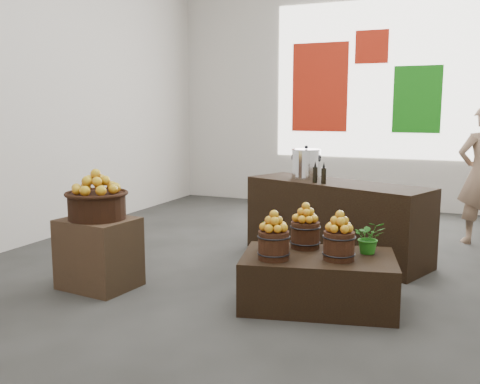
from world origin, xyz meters
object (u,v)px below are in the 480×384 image
at_px(display_table, 318,281).
at_px(stock_pot_left, 306,165).
at_px(counter, 336,220).
at_px(crate, 99,253).
at_px(wicker_basket, 97,206).

distance_m(display_table, stock_pot_left, 1.86).
xyz_separation_m(counter, stock_pot_left, (-0.38, 0.15, 0.55)).
height_order(crate, wicker_basket, wicker_basket).
relative_size(wicker_basket, counter, 0.25).
bearing_deg(crate, wicker_basket, 0.00).
height_order(display_table, stock_pot_left, stock_pot_left).
distance_m(display_table, counter, 1.49).
distance_m(crate, wicker_basket, 0.42).
bearing_deg(display_table, wicker_basket, 176.47).
bearing_deg(counter, stock_pot_left, 180.00).
relative_size(display_table, counter, 0.60).
bearing_deg(display_table, stock_pot_left, 96.82).
distance_m(wicker_basket, stock_pot_left, 2.34).
distance_m(crate, counter, 2.45).
bearing_deg(stock_pot_left, display_table, -70.25).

